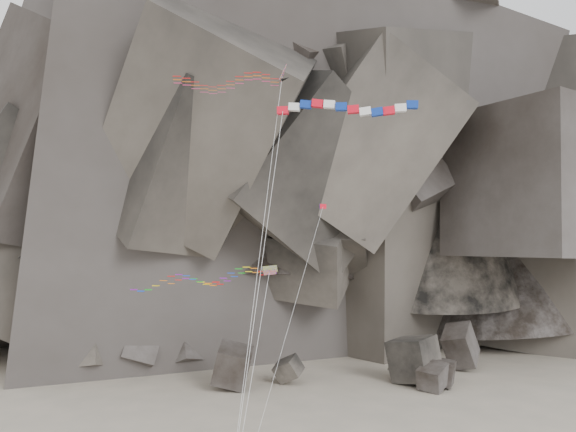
{
  "coord_description": "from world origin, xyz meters",
  "views": [
    {
      "loc": [
        0.13,
        -41.88,
        19.46
      ],
      "look_at": [
        1.98,
        6.0,
        21.13
      ],
      "focal_mm": 35.0,
      "sensor_mm": 36.0,
      "label": 1
    }
  ],
  "objects_px": {
    "banner_kite": "(346,109)",
    "parafoil_kite": "(195,279)",
    "delta_kite": "(223,82)",
    "pennant_kite": "(307,260)"
  },
  "relations": [
    {
      "from": "banner_kite",
      "to": "parafoil_kite",
      "type": "distance_m",
      "value": 18.07
    },
    {
      "from": "delta_kite",
      "to": "pennant_kite",
      "type": "xyz_separation_m",
      "value": [
        6.54,
        -0.43,
        -13.83
      ]
    },
    {
      "from": "parafoil_kite",
      "to": "pennant_kite",
      "type": "distance_m",
      "value": 9.54
    },
    {
      "from": "delta_kite",
      "to": "banner_kite",
      "type": "height_order",
      "value": "delta_kite"
    },
    {
      "from": "pennant_kite",
      "to": "parafoil_kite",
      "type": "bearing_deg",
      "value": 133.03
    },
    {
      "from": "pennant_kite",
      "to": "banner_kite",
      "type": "bearing_deg",
      "value": -69.74
    },
    {
      "from": "parafoil_kite",
      "to": "pennant_kite",
      "type": "relative_size",
      "value": 0.76
    },
    {
      "from": "delta_kite",
      "to": "banner_kite",
      "type": "bearing_deg",
      "value": -11.0
    },
    {
      "from": "delta_kite",
      "to": "parafoil_kite",
      "type": "bearing_deg",
      "value": 138.44
    },
    {
      "from": "banner_kite",
      "to": "delta_kite",
      "type": "bearing_deg",
      "value": 172.91
    }
  ]
}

